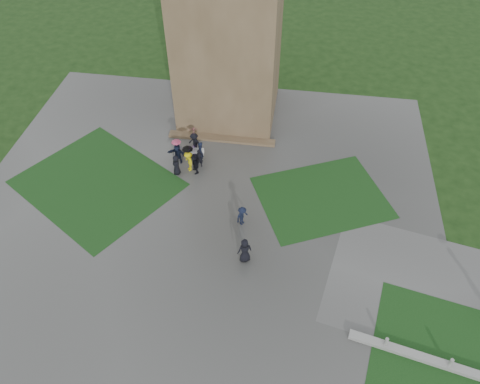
# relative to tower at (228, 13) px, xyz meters

# --- Properties ---
(ground) EXTENTS (120.00, 120.00, 0.00)m
(ground) POSITION_rel_tower_xyz_m (0.00, -15.00, -9.00)
(ground) COLOR black
(plaza) EXTENTS (34.00, 34.00, 0.02)m
(plaza) POSITION_rel_tower_xyz_m (0.00, -13.00, -8.99)
(plaza) COLOR #3A3A37
(plaza) RESTS_ON ground
(lawn_inset_left) EXTENTS (14.10, 13.46, 0.01)m
(lawn_inset_left) POSITION_rel_tower_xyz_m (-8.50, -11.00, -8.97)
(lawn_inset_left) COLOR black
(lawn_inset_left) RESTS_ON plaza
(lawn_inset_right) EXTENTS (11.12, 10.15, 0.01)m
(lawn_inset_right) POSITION_rel_tower_xyz_m (8.50, -10.00, -8.97)
(lawn_inset_right) COLOR black
(lawn_inset_right) RESTS_ON plaza
(tower) EXTENTS (8.00, 8.00, 18.00)m
(tower) POSITION_rel_tower_xyz_m (0.00, 0.00, 0.00)
(tower) COLOR brown
(tower) RESTS_ON ground
(tower_plinth) EXTENTS (9.00, 0.80, 0.22)m
(tower_plinth) POSITION_rel_tower_xyz_m (0.00, -4.40, -8.87)
(tower_plinth) COLOR brown
(tower_plinth) RESTS_ON plaza
(bench) EXTENTS (1.47, 0.55, 0.84)m
(bench) POSITION_rel_tower_xyz_m (-1.73, -6.92, -8.55)
(bench) COLOR beige
(bench) RESTS_ON plaza
(visitor_cluster) EXTENTS (3.07, 3.82, 2.59)m
(visitor_cluster) POSITION_rel_tower_xyz_m (-2.04, -7.83, -7.85)
(visitor_cluster) COLOR black
(visitor_cluster) RESTS_ON plaza
(pedestrian_mid) EXTENTS (1.01, 1.14, 1.58)m
(pedestrian_mid) POSITION_rel_tower_xyz_m (3.03, -13.39, -8.19)
(pedestrian_mid) COLOR black
(pedestrian_mid) RESTS_ON plaza
(pedestrian_near) EXTENTS (1.13, 0.98, 1.93)m
(pedestrian_near) POSITION_rel_tower_xyz_m (3.64, -16.46, -8.01)
(pedestrian_near) COLOR black
(pedestrian_near) RESTS_ON plaza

